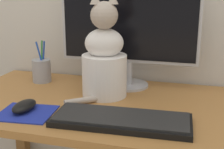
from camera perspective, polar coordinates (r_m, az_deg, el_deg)
desk at (r=1.17m, az=-0.23°, el=-10.31°), size 1.17×0.60×0.71m
monitor at (r=1.25m, az=3.02°, el=8.62°), size 0.56×0.17×0.43m
keyboard at (r=0.96m, az=1.72°, el=-8.23°), size 0.43×0.18×0.02m
mousepad_left at (r=1.06m, az=-15.38°, el=-6.79°), size 0.19×0.17×0.00m
computer_mouse_left at (r=1.07m, az=-15.76°, el=-5.58°), size 0.06×0.11×0.03m
cat at (r=1.15m, az=-1.44°, el=2.79°), size 0.21×0.27×0.38m
pen_cup at (r=1.38m, az=-12.74°, el=0.77°), size 0.08×0.08×0.18m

